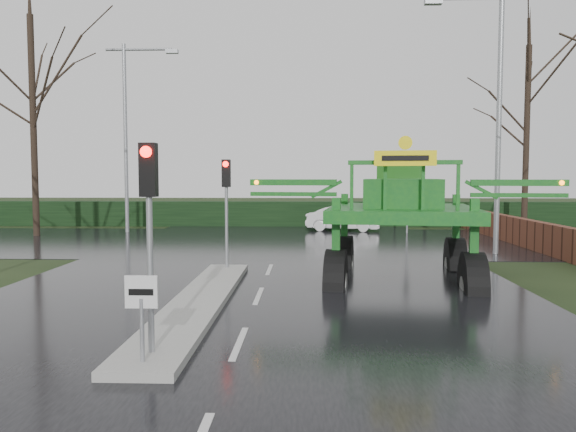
{
  "coord_description": "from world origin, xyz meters",
  "views": [
    {
      "loc": [
        1.21,
        -9.81,
        2.99
      ],
      "look_at": [
        0.72,
        4.35,
        2.0
      ],
      "focal_mm": 35.0,
      "sensor_mm": 36.0,
      "label": 1
    }
  ],
  "objects_px": {
    "street_light_left_far": "(131,120)",
    "traffic_signal_far": "(408,184)",
    "white_sedan": "(343,231)",
    "traffic_signal_near": "(149,202)",
    "traffic_signal_mid": "(226,190)",
    "street_light_right": "(491,98)",
    "crop_sprayer": "(337,198)",
    "keep_left_sign": "(142,304)"
  },
  "relations": [
    {
      "from": "traffic_signal_mid",
      "to": "street_light_right",
      "type": "xyz_separation_m",
      "value": [
        9.49,
        4.51,
        3.4
      ]
    },
    {
      "from": "traffic_signal_far",
      "to": "street_light_right",
      "type": "height_order",
      "value": "street_light_right"
    },
    {
      "from": "street_light_left_far",
      "to": "traffic_signal_near",
      "type": "bearing_deg",
      "value": -71.83
    },
    {
      "from": "traffic_signal_far",
      "to": "white_sedan",
      "type": "relative_size",
      "value": 0.88
    },
    {
      "from": "keep_left_sign",
      "to": "crop_sprayer",
      "type": "bearing_deg",
      "value": 65.29
    },
    {
      "from": "street_light_left_far",
      "to": "traffic_signal_far",
      "type": "bearing_deg",
      "value": 0.03
    },
    {
      "from": "traffic_signal_near",
      "to": "street_light_left_far",
      "type": "bearing_deg",
      "value": 108.17
    },
    {
      "from": "traffic_signal_near",
      "to": "white_sedan",
      "type": "bearing_deg",
      "value": 78.54
    },
    {
      "from": "street_light_left_far",
      "to": "crop_sprayer",
      "type": "height_order",
      "value": "street_light_left_far"
    },
    {
      "from": "traffic_signal_mid",
      "to": "street_light_left_far",
      "type": "bearing_deg",
      "value": 118.86
    },
    {
      "from": "crop_sprayer",
      "to": "traffic_signal_mid",
      "type": "bearing_deg",
      "value": 159.69
    },
    {
      "from": "traffic_signal_near",
      "to": "crop_sprayer",
      "type": "bearing_deg",
      "value": 63.72
    },
    {
      "from": "street_light_left_far",
      "to": "white_sedan",
      "type": "xyz_separation_m",
      "value": [
        11.37,
        1.09,
        -5.99
      ]
    },
    {
      "from": "crop_sprayer",
      "to": "traffic_signal_far",
      "type": "bearing_deg",
      "value": 79.97
    },
    {
      "from": "keep_left_sign",
      "to": "traffic_signal_near",
      "type": "relative_size",
      "value": 0.38
    },
    {
      "from": "street_light_right",
      "to": "traffic_signal_near",
      "type": "bearing_deg",
      "value": -126.13
    },
    {
      "from": "keep_left_sign",
      "to": "white_sedan",
      "type": "bearing_deg",
      "value": 78.79
    },
    {
      "from": "traffic_signal_mid",
      "to": "street_light_right",
      "type": "relative_size",
      "value": 0.35
    },
    {
      "from": "traffic_signal_near",
      "to": "traffic_signal_mid",
      "type": "height_order",
      "value": "same"
    },
    {
      "from": "traffic_signal_near",
      "to": "street_light_right",
      "type": "xyz_separation_m",
      "value": [
        9.49,
        13.01,
        3.4
      ]
    },
    {
      "from": "keep_left_sign",
      "to": "traffic_signal_mid",
      "type": "xyz_separation_m",
      "value": [
        0.0,
        8.99,
        1.53
      ]
    },
    {
      "from": "traffic_signal_far",
      "to": "crop_sprayer",
      "type": "relative_size",
      "value": 0.39
    },
    {
      "from": "traffic_signal_near",
      "to": "street_light_left_far",
      "type": "relative_size",
      "value": 0.35
    },
    {
      "from": "traffic_signal_near",
      "to": "street_light_left_far",
      "type": "height_order",
      "value": "street_light_left_far"
    },
    {
      "from": "keep_left_sign",
      "to": "street_light_left_far",
      "type": "distance_m",
      "value": 23.11
    },
    {
      "from": "keep_left_sign",
      "to": "traffic_signal_mid",
      "type": "height_order",
      "value": "traffic_signal_mid"
    },
    {
      "from": "white_sedan",
      "to": "traffic_signal_far",
      "type": "bearing_deg",
      "value": -99.41
    },
    {
      "from": "street_light_right",
      "to": "crop_sprayer",
      "type": "relative_size",
      "value": 1.11
    },
    {
      "from": "street_light_right",
      "to": "street_light_left_far",
      "type": "relative_size",
      "value": 1.0
    },
    {
      "from": "street_light_right",
      "to": "white_sedan",
      "type": "height_order",
      "value": "street_light_right"
    },
    {
      "from": "street_light_right",
      "to": "street_light_left_far",
      "type": "height_order",
      "value": "same"
    },
    {
      "from": "traffic_signal_near",
      "to": "white_sedan",
      "type": "xyz_separation_m",
      "value": [
        4.48,
        22.09,
        -2.59
      ]
    },
    {
      "from": "keep_left_sign",
      "to": "traffic_signal_near",
      "type": "xyz_separation_m",
      "value": [
        0.0,
        0.49,
        1.53
      ]
    },
    {
      "from": "traffic_signal_far",
      "to": "white_sedan",
      "type": "height_order",
      "value": "traffic_signal_far"
    },
    {
      "from": "keep_left_sign",
      "to": "street_light_right",
      "type": "bearing_deg",
      "value": 54.88
    },
    {
      "from": "traffic_signal_mid",
      "to": "street_light_right",
      "type": "height_order",
      "value": "street_light_right"
    },
    {
      "from": "traffic_signal_mid",
      "to": "white_sedan",
      "type": "xyz_separation_m",
      "value": [
        4.48,
        13.59,
        -2.59
      ]
    },
    {
      "from": "crop_sprayer",
      "to": "street_light_right",
      "type": "bearing_deg",
      "value": 52.8
    },
    {
      "from": "traffic_signal_near",
      "to": "crop_sprayer",
      "type": "height_order",
      "value": "crop_sprayer"
    },
    {
      "from": "keep_left_sign",
      "to": "white_sedan",
      "type": "xyz_separation_m",
      "value": [
        4.48,
        22.59,
        -1.06
      ]
    },
    {
      "from": "crop_sprayer",
      "to": "street_light_left_far",
      "type": "bearing_deg",
      "value": 133.02
    },
    {
      "from": "keep_left_sign",
      "to": "white_sedan",
      "type": "relative_size",
      "value": 0.34
    }
  ]
}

